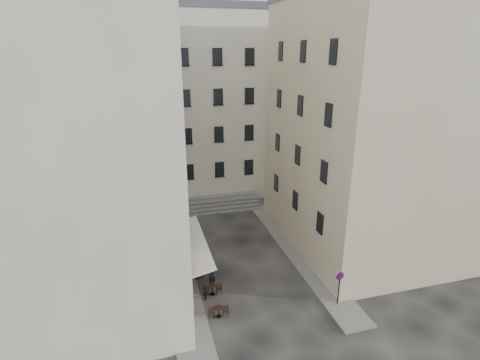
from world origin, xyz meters
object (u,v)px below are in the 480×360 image
object	(u,v)px
no_parking_sign	(339,282)
bistro_table_b	(212,289)
bistro_table_a	(218,311)
pedestrian	(212,274)

from	to	relation	value
no_parking_sign	bistro_table_b	xyz separation A→B (m)	(-7.04, 3.10, -1.24)
bistro_table_a	bistro_table_b	size ratio (longest dim) A/B	0.95
bistro_table_a	bistro_table_b	distance (m)	2.13
no_parking_sign	pedestrian	bearing A→B (deg)	143.34
bistro_table_b	pedestrian	world-z (taller)	pedestrian
pedestrian	no_parking_sign	bearing A→B (deg)	110.39
no_parking_sign	pedestrian	size ratio (longest dim) A/B	1.38
no_parking_sign	pedestrian	world-z (taller)	no_parking_sign
no_parking_sign	bistro_table_a	distance (m)	7.28
bistro_table_b	pedestrian	size ratio (longest dim) A/B	0.70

